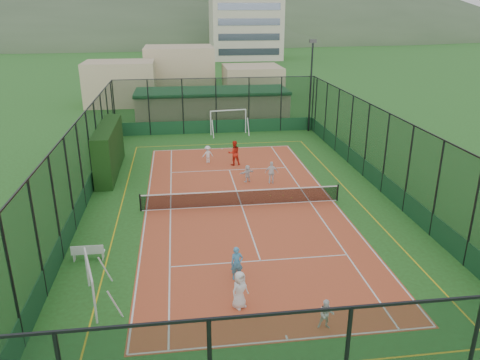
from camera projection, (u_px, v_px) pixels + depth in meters
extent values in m
plane|color=#2B581E|center=(242.00, 206.00, 27.34)|extent=(300.00, 300.00, 0.00)
cube|color=#BC5229|center=(242.00, 206.00, 27.33)|extent=(11.17, 23.97, 0.01)
cube|color=black|center=(109.00, 149.00, 32.38)|extent=(1.14, 7.61, 3.33)
imported|color=white|center=(240.00, 290.00, 17.83)|extent=(0.90, 0.83, 1.54)
imported|color=#4799CA|center=(237.00, 263.00, 19.74)|extent=(0.57, 0.40, 1.48)
imported|color=white|center=(326.00, 314.00, 16.71)|extent=(0.64, 0.54, 1.16)
imported|color=white|center=(208.00, 154.00, 34.64)|extent=(0.93, 0.67, 1.30)
imported|color=white|center=(272.00, 173.00, 30.54)|extent=(0.91, 0.47, 1.49)
imported|color=white|center=(247.00, 173.00, 30.88)|extent=(1.11, 0.73, 1.15)
imported|color=red|center=(234.00, 153.00, 34.08)|extent=(1.00, 0.84, 1.82)
sphere|color=#CCE033|center=(211.00, 194.00, 28.87)|extent=(0.07, 0.07, 0.07)
sphere|color=#CCE033|center=(283.00, 195.00, 28.74)|extent=(0.07, 0.07, 0.07)
sphere|color=#CCE033|center=(292.00, 198.00, 28.37)|extent=(0.07, 0.07, 0.07)
sphere|color=#CCE033|center=(270.00, 195.00, 28.71)|extent=(0.07, 0.07, 0.07)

